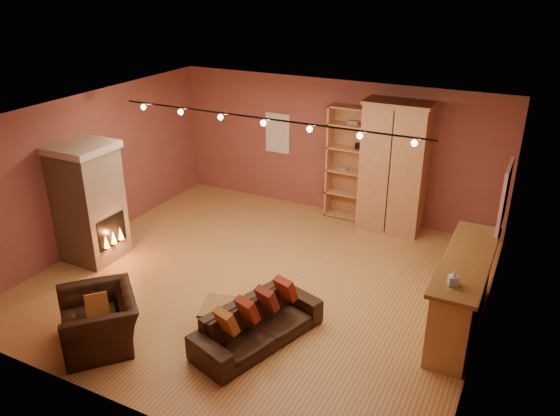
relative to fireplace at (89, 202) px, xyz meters
The scene contains 16 objects.
floor 3.28m from the fireplace, 11.16° to the left, with size 7.00×7.00×0.00m, color olive.
ceiling 3.55m from the fireplace, 11.16° to the left, with size 7.00×7.00×0.00m, color brown.
back_wall 4.92m from the fireplace, 51.69° to the left, with size 7.00×0.02×2.80m, color brown.
left_wall 0.83m from the fireplace, 127.41° to the left, with size 0.02×6.50×2.80m, color brown.
right_wall 6.58m from the fireplace, ahead, with size 0.02×6.50×2.80m, color brown.
fireplace is the anchor object (origin of this frame).
back_window 4.24m from the fireplace, 65.55° to the left, with size 0.56×0.04×0.86m, color silver.
bookcase 5.10m from the fireplace, 46.95° to the left, with size 0.96×0.37×2.35m.
armoire 5.64m from the fireplace, 38.64° to the left, with size 1.26×0.72×2.58m.
bar_counter 6.30m from the fireplace, ahead, with size 0.64×2.39×1.14m.
tissue_box 6.19m from the fireplace, ahead, with size 0.14×0.14×0.21m.
right_window 6.84m from the fireplace, 17.08° to the left, with size 0.05×0.90×1.00m, color silver.
loveseat 3.96m from the fireplace, 12.52° to the right, with size 1.13×2.01×0.79m.
armchair 2.70m from the fireplace, 44.54° to the right, with size 1.34×1.30×0.99m.
coffee_table 3.44m from the fireplace, 15.18° to the right, with size 0.71×0.71×0.44m.
track_rail 3.54m from the fireplace, 14.74° to the left, with size 5.20×0.09×0.13m.
Camera 1 is at (3.86, -6.89, 4.80)m, focal length 35.00 mm.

